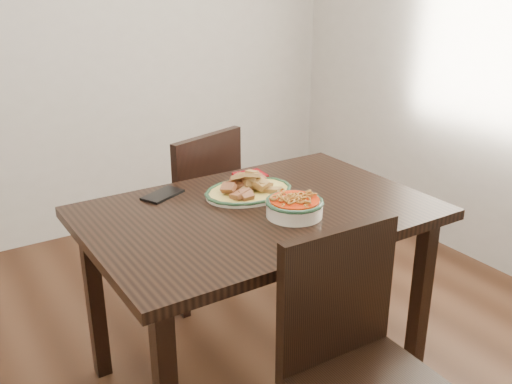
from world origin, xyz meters
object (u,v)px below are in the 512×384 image
chair_far (194,208)px  noodle_bowl (294,205)px  smartphone (163,195)px  chair_near (357,359)px  dining_table (259,230)px  fish_plate (249,184)px

chair_far → noodle_bowl: chair_far is taller
chair_far → noodle_bowl: (0.01, -0.81, 0.29)m
noodle_bowl → smartphone: bearing=126.1°
chair_near → noodle_bowl: (0.14, 0.51, 0.29)m
dining_table → chair_near: (-0.06, -0.64, -0.16)m
fish_plate → smartphone: bearing=150.6°
noodle_bowl → smartphone: noodle_bowl is taller
chair_far → chair_near: size_ratio=1.00×
chair_near → fish_plate: 0.85m
fish_plate → dining_table: bearing=-107.5°
fish_plate → noodle_bowl: bearing=-84.9°
smartphone → fish_plate: bearing=-54.1°
chair_far → noodle_bowl: 0.86m
smartphone → chair_near: bearing=-103.5°
dining_table → noodle_bowl: 0.20m
dining_table → chair_near: size_ratio=1.46×
chair_near → fish_plate: (0.11, 0.79, 0.30)m
dining_table → chair_far: chair_far is taller
dining_table → chair_far: bearing=85.2°
chair_far → fish_plate: size_ratio=2.44×
chair_far → smartphone: bearing=32.0°
chair_far → fish_plate: chair_far is taller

